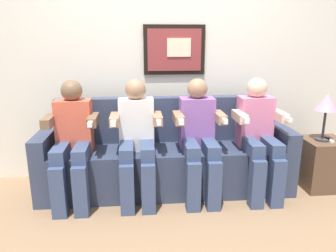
{
  "coord_description": "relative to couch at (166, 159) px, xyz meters",
  "views": [
    {
      "loc": [
        -0.26,
        -2.66,
        1.47
      ],
      "look_at": [
        0.0,
        0.15,
        0.7
      ],
      "focal_mm": 34.63,
      "sensor_mm": 36.0,
      "label": 1
    }
  ],
  "objects": [
    {
      "name": "ground_plane",
      "position": [
        0.0,
        -0.33,
        -0.31
      ],
      "size": [
        6.27,
        6.27,
        0.0
      ],
      "primitive_type": "plane",
      "color": "#8C6B4C"
    },
    {
      "name": "back_wall_assembly",
      "position": [
        0.0,
        0.44,
        0.99
      ],
      "size": [
        4.83,
        0.1,
        2.6
      ],
      "color": "silver",
      "rests_on": "ground_plane"
    },
    {
      "name": "couch",
      "position": [
        0.0,
        0.0,
        0.0
      ],
      "size": [
        2.43,
        0.58,
        0.9
      ],
      "color": "#333D56",
      "rests_on": "ground_plane"
    },
    {
      "name": "person_leftmost",
      "position": [
        -0.85,
        -0.17,
        0.29
      ],
      "size": [
        0.46,
        0.56,
        1.11
      ],
      "color": "#D8593F",
      "rests_on": "ground_plane"
    },
    {
      "name": "person_left_center",
      "position": [
        -0.28,
        -0.17,
        0.29
      ],
      "size": [
        0.46,
        0.56,
        1.11
      ],
      "color": "white",
      "rests_on": "ground_plane"
    },
    {
      "name": "person_right_center",
      "position": [
        0.28,
        -0.17,
        0.29
      ],
      "size": [
        0.46,
        0.56,
        1.11
      ],
      "color": "#8C59A5",
      "rests_on": "ground_plane"
    },
    {
      "name": "person_rightmost",
      "position": [
        0.85,
        -0.17,
        0.29
      ],
      "size": [
        0.46,
        0.56,
        1.11
      ],
      "color": "pink",
      "rests_on": "ground_plane"
    },
    {
      "name": "side_table_right",
      "position": [
        1.56,
        -0.11,
        -0.06
      ],
      "size": [
        0.4,
        0.4,
        0.5
      ],
      "color": "brown",
      "rests_on": "ground_plane"
    },
    {
      "name": "table_lamp",
      "position": [
        1.52,
        -0.12,
        0.55
      ],
      "size": [
        0.22,
        0.22,
        0.46
      ],
      "color": "#333338",
      "rests_on": "side_table_right"
    },
    {
      "name": "spare_remote_on_table",
      "position": [
        1.58,
        -0.15,
        0.2
      ],
      "size": [
        0.04,
        0.13,
        0.02
      ],
      "primitive_type": "cube",
      "color": "white",
      "rests_on": "side_table_right"
    }
  ]
}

